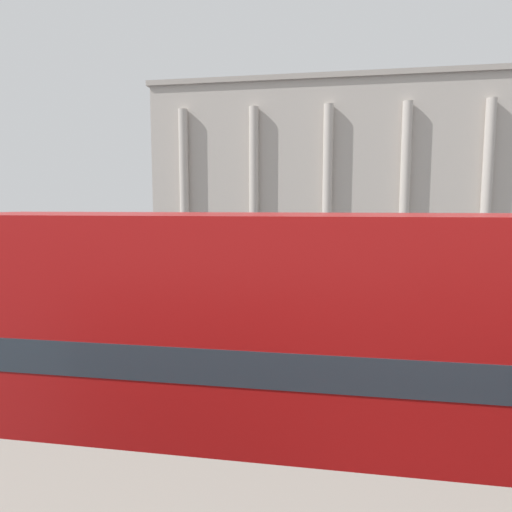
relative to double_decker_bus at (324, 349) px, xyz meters
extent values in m
cylinder|color=black|center=(-4.19, 1.26, -1.88)|extent=(1.06, 0.22, 1.06)
cylinder|color=black|center=(-4.19, -1.26, -1.88)|extent=(1.06, 0.22, 1.06)
cube|color=#B71414|center=(0.00, 0.00, -1.00)|extent=(11.17, 2.53, 1.77)
cube|color=#2D3842|center=(0.00, 0.00, 0.11)|extent=(10.95, 2.55, 0.45)
cube|color=#B71414|center=(0.00, 0.00, 1.13)|extent=(11.17, 2.53, 1.58)
cube|color=#BCB2A8|center=(-0.51, 42.88, 5.62)|extent=(35.05, 10.06, 16.06)
cube|color=#ADA399|center=(-0.51, 42.88, 13.90)|extent=(35.65, 10.66, 0.50)
cylinder|color=#BCB2A8|center=(-14.53, 37.40, 4.42)|extent=(0.90, 0.90, 13.65)
cylinder|color=#BCB2A8|center=(-7.52, 37.40, 4.42)|extent=(0.90, 0.90, 13.65)
cylinder|color=#BCB2A8|center=(-0.51, 37.40, 4.42)|extent=(0.90, 0.90, 13.65)
cylinder|color=#BCB2A8|center=(6.50, 37.40, 4.42)|extent=(0.90, 0.90, 13.65)
cylinder|color=#BCB2A8|center=(13.51, 37.40, 4.42)|extent=(0.90, 0.90, 13.65)
cylinder|color=black|center=(2.13, 13.66, -0.47)|extent=(0.12, 0.12, 3.89)
cube|color=black|center=(2.31, 13.66, 1.03)|extent=(0.20, 0.24, 0.70)
sphere|color=green|center=(2.42, 13.66, 1.18)|extent=(0.14, 0.14, 0.14)
cylinder|color=black|center=(-3.06, 16.80, -2.11)|extent=(0.60, 0.18, 0.60)
cylinder|color=black|center=(-3.06, 15.05, -2.11)|extent=(0.60, 0.18, 0.60)
cylinder|color=black|center=(-5.86, 16.80, -2.11)|extent=(0.60, 0.18, 0.60)
cylinder|color=black|center=(-5.86, 15.05, -2.11)|extent=(0.60, 0.18, 0.60)
cube|color=maroon|center=(-4.46, 15.93, -1.84)|extent=(4.20, 1.75, 0.55)
cube|color=#2D3842|center=(-4.66, 15.93, -1.31)|extent=(1.89, 1.61, 0.50)
cylinder|color=#282B33|center=(-0.69, 15.52, -1.97)|extent=(0.14, 0.14, 0.88)
cylinder|color=#282B33|center=(-0.51, 15.52, -1.97)|extent=(0.14, 0.14, 0.88)
cylinder|color=slate|center=(-0.60, 15.52, -1.18)|extent=(0.32, 0.32, 0.70)
sphere|color=tan|center=(-0.60, 15.52, -0.72)|extent=(0.24, 0.24, 0.24)
cylinder|color=#282B33|center=(-3.88, 26.21, -1.98)|extent=(0.14, 0.14, 0.87)
cylinder|color=#282B33|center=(-3.70, 26.21, -1.98)|extent=(0.14, 0.14, 0.87)
cylinder|color=#284799|center=(-3.79, 26.21, -1.20)|extent=(0.32, 0.32, 0.69)
sphere|color=tan|center=(-3.79, 26.21, -0.74)|extent=(0.23, 0.23, 0.23)
camera|label=1|loc=(0.10, -6.36, 2.05)|focal=32.00mm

